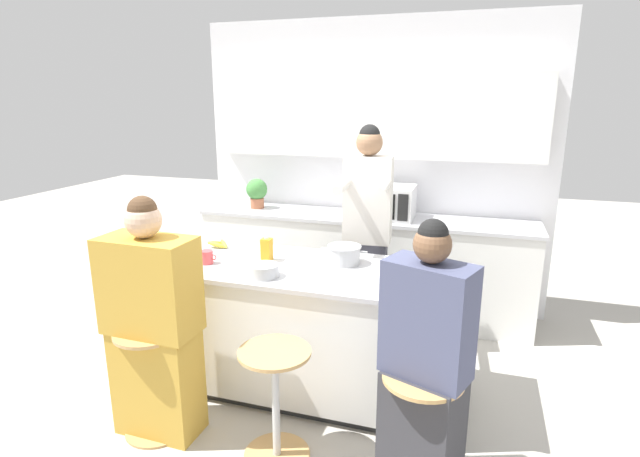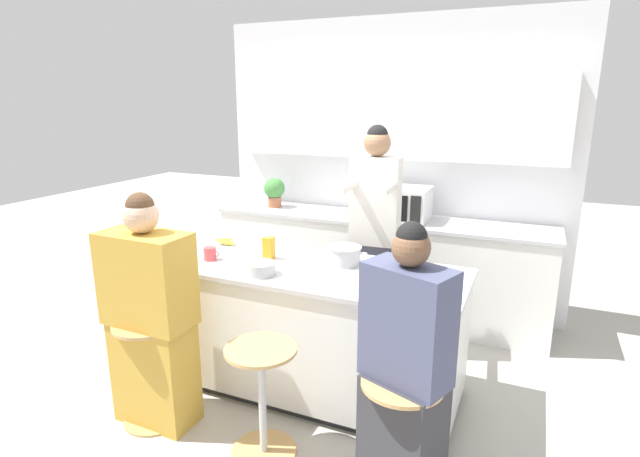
# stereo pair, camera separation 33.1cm
# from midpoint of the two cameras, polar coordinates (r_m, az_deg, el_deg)

# --- Properties ---
(ground_plane) EXTENTS (16.00, 16.00, 0.00)m
(ground_plane) POSITION_cam_midpoint_polar(r_m,az_deg,el_deg) (3.70, -3.10, -17.79)
(ground_plane) COLOR #B2ADA3
(wall_back) EXTENTS (3.31, 0.22, 2.70)m
(wall_back) POSITION_cam_midpoint_polar(r_m,az_deg,el_deg) (4.75, 3.95, 9.31)
(wall_back) COLOR white
(wall_back) RESTS_ON ground_plane
(back_counter) EXTENTS (3.08, 0.59, 0.94)m
(back_counter) POSITION_cam_midpoint_polar(r_m,az_deg,el_deg) (4.71, 2.89, -4.08)
(back_counter) COLOR white
(back_counter) RESTS_ON ground_plane
(kitchen_island) EXTENTS (1.99, 0.83, 0.90)m
(kitchen_island) POSITION_cam_midpoint_polar(r_m,az_deg,el_deg) (3.48, -3.20, -11.48)
(kitchen_island) COLOR black
(kitchen_island) RESTS_ON ground_plane
(bar_stool_leftmost) EXTENTS (0.40, 0.40, 0.67)m
(bar_stool_leftmost) POSITION_cam_midpoint_polar(r_m,az_deg,el_deg) (3.32, -21.46, -15.29)
(bar_stool_leftmost) COLOR tan
(bar_stool_leftmost) RESTS_ON ground_plane
(bar_stool_center) EXTENTS (0.40, 0.40, 0.67)m
(bar_stool_center) POSITION_cam_midpoint_polar(r_m,az_deg,el_deg) (2.94, -8.50, -18.58)
(bar_stool_center) COLOR tan
(bar_stool_center) RESTS_ON ground_plane
(bar_stool_rightmost) EXTENTS (0.40, 0.40, 0.67)m
(bar_stool_rightmost) POSITION_cam_midpoint_polar(r_m,az_deg,el_deg) (2.72, 7.75, -21.67)
(bar_stool_rightmost) COLOR tan
(bar_stool_rightmost) RESTS_ON ground_plane
(person_cooking) EXTENTS (0.40, 0.61, 1.80)m
(person_cooking) POSITION_cam_midpoint_polar(r_m,az_deg,el_deg) (3.89, 2.96, -1.40)
(person_cooking) COLOR #383842
(person_cooking) RESTS_ON ground_plane
(person_wrapped_blanket) EXTENTS (0.55, 0.30, 1.47)m
(person_wrapped_blanket) POSITION_cam_midpoint_polar(r_m,az_deg,el_deg) (3.18, -21.45, -10.50)
(person_wrapped_blanket) COLOR gold
(person_wrapped_blanket) RESTS_ON ground_plane
(person_seated_near) EXTENTS (0.47, 0.38, 1.46)m
(person_seated_near) POSITION_cam_midpoint_polar(r_m,az_deg,el_deg) (2.58, 8.16, -16.35)
(person_seated_near) COLOR #333338
(person_seated_near) RESTS_ON ground_plane
(cooking_pot) EXTENTS (0.32, 0.23, 0.12)m
(cooking_pot) POSITION_cam_midpoint_polar(r_m,az_deg,el_deg) (3.37, -0.02, -3.05)
(cooking_pot) COLOR #B7BABC
(cooking_pot) RESTS_ON kitchen_island
(fruit_bowl) EXTENTS (0.19, 0.19, 0.08)m
(fruit_bowl) POSITION_cam_midpoint_polar(r_m,az_deg,el_deg) (3.18, -9.41, -4.82)
(fruit_bowl) COLOR #B7BABC
(fruit_bowl) RESTS_ON kitchen_island
(coffee_cup_near) EXTENTS (0.12, 0.09, 0.09)m
(coffee_cup_near) POSITION_cam_midpoint_polar(r_m,az_deg,el_deg) (3.50, -15.49, -3.22)
(coffee_cup_near) COLOR #DB4C51
(coffee_cup_near) RESTS_ON kitchen_island
(coffee_cup_far) EXTENTS (0.12, 0.09, 0.09)m
(coffee_cup_far) POSITION_cam_midpoint_polar(r_m,az_deg,el_deg) (3.16, 8.12, -4.73)
(coffee_cup_far) COLOR orange
(coffee_cup_far) RESTS_ON kitchen_island
(banana_bunch) EXTENTS (0.18, 0.13, 0.06)m
(banana_bunch) POSITION_cam_midpoint_polar(r_m,az_deg,el_deg) (3.85, -13.92, -1.77)
(banana_bunch) COLOR yellow
(banana_bunch) RESTS_ON kitchen_island
(juice_carton) EXTENTS (0.07, 0.07, 0.17)m
(juice_carton) POSITION_cam_midpoint_polar(r_m,az_deg,el_deg) (3.47, -8.84, -2.41)
(juice_carton) COLOR gold
(juice_carton) RESTS_ON kitchen_island
(microwave) EXTENTS (0.49, 0.39, 0.29)m
(microwave) POSITION_cam_midpoint_polar(r_m,az_deg,el_deg) (4.48, 5.52, 3.01)
(microwave) COLOR white
(microwave) RESTS_ON back_counter
(potted_plant) EXTENTS (0.21, 0.21, 0.29)m
(potted_plant) POSITION_cam_midpoint_polar(r_m,az_deg,el_deg) (4.92, -9.16, 4.18)
(potted_plant) COLOR #A86042
(potted_plant) RESTS_ON back_counter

